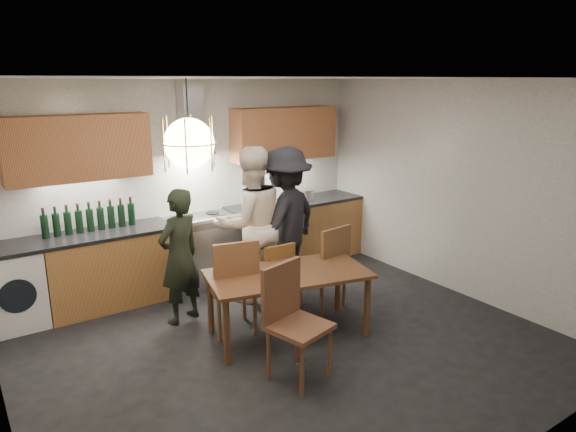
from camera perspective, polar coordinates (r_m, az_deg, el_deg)
ground at (r=5.38m, az=-0.16°, el=-13.84°), size 5.00×5.00×0.00m
room_shell at (r=4.80m, az=-0.18°, el=4.33°), size 5.02×4.52×2.61m
counter_run at (r=6.78m, az=-9.30°, el=-3.66°), size 5.00×0.62×0.90m
range_stove at (r=6.77m, az=-9.46°, el=-3.78°), size 0.90×0.60×0.92m
wall_fixtures at (r=6.57m, az=-10.45°, el=8.43°), size 4.30×0.54×1.10m
pendant_lamp at (r=4.17m, az=-10.94°, el=7.93°), size 0.43×0.43×0.70m
dining_table at (r=5.28m, az=0.01°, el=-7.09°), size 1.77×1.16×0.69m
chair_back_left at (r=5.32m, az=-6.03°, el=-7.15°), size 0.56×0.56×1.04m
chair_back_mid at (r=5.80m, az=-1.36°, el=-6.39°), size 0.39×0.39×0.84m
chair_back_right at (r=5.89m, az=4.51°, el=-5.11°), size 0.51×0.51×1.00m
chair_front at (r=4.58m, az=0.34°, el=-10.83°), size 0.57×0.57×1.04m
person_left at (r=5.66m, az=-11.94°, el=-4.41°), size 0.63×0.52×1.49m
person_mid at (r=6.09m, az=-4.17°, el=-0.95°), size 0.97×0.79×1.85m
person_right at (r=6.31m, az=-0.32°, el=-0.53°), size 1.35×1.09×1.82m
mixing_bowl at (r=7.01m, az=-2.12°, el=1.26°), size 0.29×0.29×0.07m
stock_pot at (r=7.42m, az=2.08°, el=2.35°), size 0.27×0.27×0.15m
wine_bottles at (r=6.29m, az=-21.17°, el=-0.10°), size 1.04×0.08×0.34m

